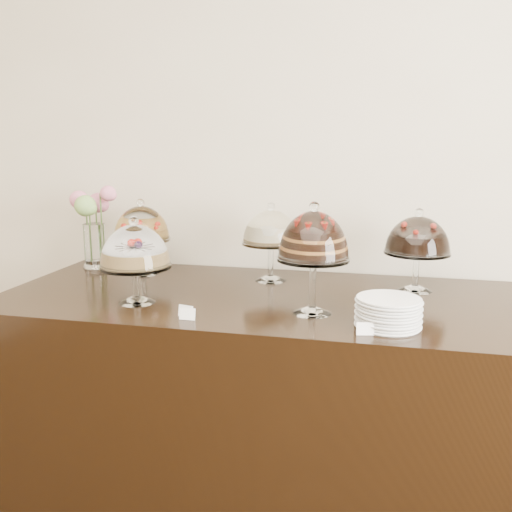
% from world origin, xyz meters
% --- Properties ---
extents(wall_back, '(5.00, 0.04, 3.00)m').
position_xyz_m(wall_back, '(0.00, 3.00, 1.50)').
color(wall_back, beige).
rests_on(wall_back, ground).
extents(display_counter, '(2.20, 1.00, 0.90)m').
position_xyz_m(display_counter, '(-0.08, 2.45, 0.45)').
color(display_counter, black).
rests_on(display_counter, ground).
extents(cake_stand_sugar_sponge, '(0.29, 0.29, 0.36)m').
position_xyz_m(cake_stand_sugar_sponge, '(-0.54, 2.23, 1.12)').
color(cake_stand_sugar_sponge, white).
rests_on(cake_stand_sugar_sponge, display_counter).
extents(cake_stand_choco_layer, '(0.27, 0.27, 0.43)m').
position_xyz_m(cake_stand_choco_layer, '(0.18, 2.24, 1.18)').
color(cake_stand_choco_layer, white).
rests_on(cake_stand_choco_layer, display_counter).
extents(cake_stand_cheesecake, '(0.27, 0.27, 0.37)m').
position_xyz_m(cake_stand_cheesecake, '(-0.08, 2.71, 1.14)').
color(cake_stand_cheesecake, white).
rests_on(cake_stand_cheesecake, display_counter).
extents(cake_stand_dark_choco, '(0.28, 0.28, 0.36)m').
position_xyz_m(cake_stand_dark_choco, '(0.57, 2.68, 1.13)').
color(cake_stand_dark_choco, white).
rests_on(cake_stand_dark_choco, display_counter).
extents(cake_stand_fruit_tart, '(0.28, 0.28, 0.37)m').
position_xyz_m(cake_stand_fruit_tart, '(-0.72, 2.70, 1.14)').
color(cake_stand_fruit_tart, white).
rests_on(cake_stand_fruit_tart, display_counter).
extents(flower_vase, '(0.25, 0.23, 0.42)m').
position_xyz_m(flower_vase, '(-1.03, 2.78, 1.14)').
color(flower_vase, white).
rests_on(flower_vase, display_counter).
extents(plate_stack, '(0.23, 0.23, 0.10)m').
position_xyz_m(plate_stack, '(0.46, 2.14, 0.95)').
color(plate_stack, white).
rests_on(plate_stack, display_counter).
extents(price_card_left, '(0.06, 0.02, 0.04)m').
position_xyz_m(price_card_left, '(-0.26, 2.06, 0.92)').
color(price_card_left, white).
rests_on(price_card_left, display_counter).
extents(price_card_right, '(0.06, 0.03, 0.04)m').
position_xyz_m(price_card_right, '(0.39, 2.04, 0.92)').
color(price_card_right, white).
rests_on(price_card_right, display_counter).
extents(price_card_extra, '(0.06, 0.03, 0.04)m').
position_xyz_m(price_card_extra, '(-0.28, 2.09, 0.92)').
color(price_card_extra, white).
rests_on(price_card_extra, display_counter).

